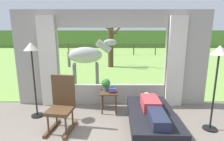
{
  "coord_description": "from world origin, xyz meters",
  "views": [
    {
      "loc": [
        0.0,
        -2.4,
        1.94
      ],
      "look_at": [
        0.0,
        1.8,
        1.05
      ],
      "focal_mm": 27.78,
      "sensor_mm": 36.0,
      "label": 1
    }
  ],
  "objects_px": {
    "side_table": "(109,95)",
    "reclining_person": "(152,108)",
    "potted_plant": "(106,84)",
    "book_stack": "(113,90)",
    "recliner_sofa": "(151,121)",
    "horse": "(88,56)",
    "rocking_chair": "(62,103)",
    "floor_lamp_right": "(218,63)",
    "pasture_tree": "(111,43)",
    "floor_lamp_left": "(32,58)"
  },
  "relations": [
    {
      "from": "potted_plant",
      "to": "book_stack",
      "type": "height_order",
      "value": "potted_plant"
    },
    {
      "from": "pasture_tree",
      "to": "book_stack",
      "type": "bearing_deg",
      "value": -89.29
    },
    {
      "from": "potted_plant",
      "to": "book_stack",
      "type": "xyz_separation_m",
      "value": [
        0.17,
        -0.12,
        -0.13
      ]
    },
    {
      "from": "recliner_sofa",
      "to": "reclining_person",
      "type": "relative_size",
      "value": 1.21
    },
    {
      "from": "reclining_person",
      "to": "book_stack",
      "type": "relative_size",
      "value": 7.08
    },
    {
      "from": "recliner_sofa",
      "to": "rocking_chair",
      "type": "xyz_separation_m",
      "value": [
        -1.82,
        0.11,
        0.33
      ]
    },
    {
      "from": "reclining_person",
      "to": "rocking_chair",
      "type": "xyz_separation_m",
      "value": [
        -1.82,
        0.16,
        0.02
      ]
    },
    {
      "from": "recliner_sofa",
      "to": "floor_lamp_right",
      "type": "height_order",
      "value": "floor_lamp_right"
    },
    {
      "from": "reclining_person",
      "to": "horse",
      "type": "xyz_separation_m",
      "value": [
        -1.69,
        3.19,
        0.63
      ]
    },
    {
      "from": "horse",
      "to": "pasture_tree",
      "type": "relative_size",
      "value": 0.61
    },
    {
      "from": "rocking_chair",
      "to": "recliner_sofa",
      "type": "bearing_deg",
      "value": 4.51
    },
    {
      "from": "recliner_sofa",
      "to": "floor_lamp_left",
      "type": "relative_size",
      "value": 0.98
    },
    {
      "from": "side_table",
      "to": "reclining_person",
      "type": "bearing_deg",
      "value": -47.81
    },
    {
      "from": "floor_lamp_right",
      "to": "potted_plant",
      "type": "bearing_deg",
      "value": 157.08
    },
    {
      "from": "rocking_chair",
      "to": "pasture_tree",
      "type": "xyz_separation_m",
      "value": [
        0.97,
        6.8,
        0.85
      ]
    },
    {
      "from": "book_stack",
      "to": "horse",
      "type": "relative_size",
      "value": 0.11
    },
    {
      "from": "reclining_person",
      "to": "floor_lamp_right",
      "type": "xyz_separation_m",
      "value": [
        1.24,
        0.09,
        0.87
      ]
    },
    {
      "from": "reclining_person",
      "to": "book_stack",
      "type": "bearing_deg",
      "value": 133.03
    },
    {
      "from": "side_table",
      "to": "floor_lamp_right",
      "type": "xyz_separation_m",
      "value": [
        2.1,
        -0.86,
        0.97
      ]
    },
    {
      "from": "recliner_sofa",
      "to": "floor_lamp_right",
      "type": "xyz_separation_m",
      "value": [
        1.24,
        0.04,
        1.18
      ]
    },
    {
      "from": "recliner_sofa",
      "to": "rocking_chair",
      "type": "bearing_deg",
      "value": 178.68
    },
    {
      "from": "book_stack",
      "to": "horse",
      "type": "height_order",
      "value": "horse"
    },
    {
      "from": "side_table",
      "to": "floor_lamp_left",
      "type": "distance_m",
      "value": 2.01
    },
    {
      "from": "recliner_sofa",
      "to": "book_stack",
      "type": "bearing_deg",
      "value": 134.66
    },
    {
      "from": "side_table",
      "to": "potted_plant",
      "type": "bearing_deg",
      "value": 143.13
    },
    {
      "from": "rocking_chair",
      "to": "floor_lamp_left",
      "type": "xyz_separation_m",
      "value": [
        -0.77,
        0.53,
        0.87
      ]
    },
    {
      "from": "potted_plant",
      "to": "rocking_chair",
      "type": "bearing_deg",
      "value": -135.44
    },
    {
      "from": "floor_lamp_right",
      "to": "side_table",
      "type": "bearing_deg",
      "value": 157.69
    },
    {
      "from": "floor_lamp_left",
      "to": "horse",
      "type": "bearing_deg",
      "value": 70.29
    },
    {
      "from": "book_stack",
      "to": "pasture_tree",
      "type": "distance_m",
      "value": 6.12
    },
    {
      "from": "recliner_sofa",
      "to": "horse",
      "type": "xyz_separation_m",
      "value": [
        -1.69,
        3.14,
        0.94
      ]
    },
    {
      "from": "recliner_sofa",
      "to": "reclining_person",
      "type": "xyz_separation_m",
      "value": [
        -0.0,
        -0.05,
        0.3
      ]
    },
    {
      "from": "pasture_tree",
      "to": "reclining_person",
      "type": "bearing_deg",
      "value": -82.99
    },
    {
      "from": "reclining_person",
      "to": "floor_lamp_left",
      "type": "xyz_separation_m",
      "value": [
        -2.59,
        0.68,
        0.9
      ]
    },
    {
      "from": "reclining_person",
      "to": "potted_plant",
      "type": "bearing_deg",
      "value": 134.99
    },
    {
      "from": "book_stack",
      "to": "side_table",
      "type": "bearing_deg",
      "value": 145.62
    },
    {
      "from": "rocking_chair",
      "to": "floor_lamp_right",
      "type": "height_order",
      "value": "floor_lamp_right"
    },
    {
      "from": "potted_plant",
      "to": "horse",
      "type": "distance_m",
      "value": 2.34
    },
    {
      "from": "recliner_sofa",
      "to": "floor_lamp_left",
      "type": "bearing_deg",
      "value": 168.28
    },
    {
      "from": "side_table",
      "to": "book_stack",
      "type": "bearing_deg",
      "value": -34.38
    },
    {
      "from": "recliner_sofa",
      "to": "horse",
      "type": "bearing_deg",
      "value": 120.33
    },
    {
      "from": "floor_lamp_right",
      "to": "horse",
      "type": "relative_size",
      "value": 0.95
    },
    {
      "from": "rocking_chair",
      "to": "pasture_tree",
      "type": "bearing_deg",
      "value": 89.75
    },
    {
      "from": "rocking_chair",
      "to": "potted_plant",
      "type": "distance_m",
      "value": 1.24
    },
    {
      "from": "potted_plant",
      "to": "horse",
      "type": "xyz_separation_m",
      "value": [
        -0.75,
        2.18,
        0.45
      ]
    },
    {
      "from": "book_stack",
      "to": "floor_lamp_right",
      "type": "height_order",
      "value": "floor_lamp_right"
    },
    {
      "from": "reclining_person",
      "to": "floor_lamp_right",
      "type": "relative_size",
      "value": 0.83
    },
    {
      "from": "side_table",
      "to": "floor_lamp_right",
      "type": "bearing_deg",
      "value": -22.31
    },
    {
      "from": "side_table",
      "to": "pasture_tree",
      "type": "bearing_deg",
      "value": 89.88
    },
    {
      "from": "reclining_person",
      "to": "rocking_chair",
      "type": "height_order",
      "value": "rocking_chair"
    }
  ]
}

